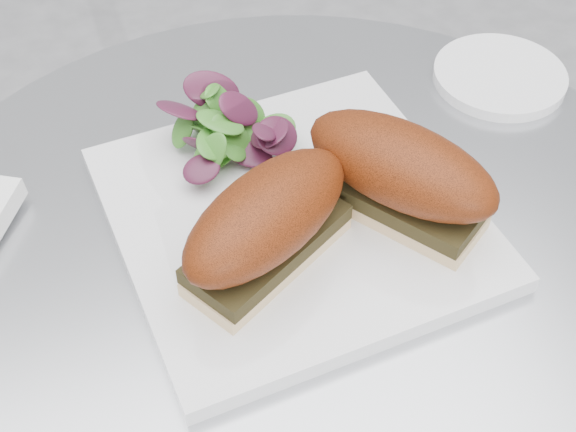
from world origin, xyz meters
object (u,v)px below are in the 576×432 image
Objects in this scene: sandwich_left at (267,223)px; saucer at (500,76)px; plate at (293,216)px; sandwich_right at (400,173)px.

sandwich_left is 1.32× the size of saucer.
sandwich_left is at bearing -129.77° from plate.
saucer is (0.26, 0.11, -0.00)m from plate.
plate is 1.61× the size of sandwich_right.
plate is at bearing -156.49° from saucer.
sandwich_left reaches higher than plate.
plate is 0.10m from sandwich_right.
sandwich_right is at bearing -20.00° from plate.
sandwich_right reaches higher than saucer.
saucer is at bearing 93.27° from sandwich_right.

